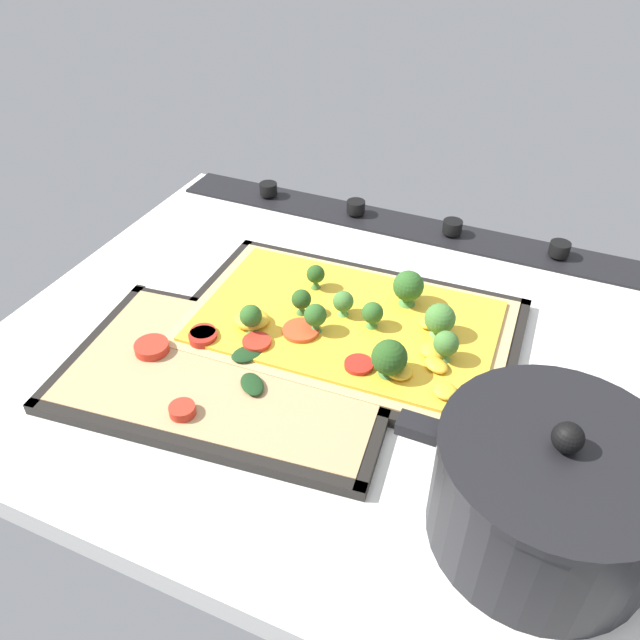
% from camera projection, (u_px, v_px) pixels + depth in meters
% --- Properties ---
extents(ground_plane, '(0.74, 0.64, 0.03)m').
position_uv_depth(ground_plane, '(326.00, 349.00, 0.75)').
color(ground_plane, silver).
extents(stove_control_panel, '(0.71, 0.07, 0.03)m').
position_uv_depth(stove_control_panel, '(402.00, 223.00, 0.94)').
color(stove_control_panel, black).
rests_on(stove_control_panel, ground_plane).
extents(baking_tray_front, '(0.40, 0.27, 0.01)m').
position_uv_depth(baking_tray_front, '(347.00, 330.00, 0.75)').
color(baking_tray_front, black).
rests_on(baking_tray_front, ground_plane).
extents(broccoli_pizza, '(0.38, 0.24, 0.06)m').
position_uv_depth(broccoli_pizza, '(353.00, 324.00, 0.73)').
color(broccoli_pizza, tan).
rests_on(broccoli_pizza, baking_tray_front).
extents(baking_tray_back, '(0.38, 0.26, 0.01)m').
position_uv_depth(baking_tray_back, '(231.00, 376.00, 0.68)').
color(baking_tray_back, black).
rests_on(baking_tray_back, ground_plane).
extents(veggie_pizza_back, '(0.35, 0.23, 0.02)m').
position_uv_depth(veggie_pizza_back, '(231.00, 369.00, 0.68)').
color(veggie_pizza_back, tan).
rests_on(veggie_pizza_back, baking_tray_back).
extents(cooking_pot, '(0.26, 0.19, 0.13)m').
position_uv_depth(cooking_pot, '(548.00, 492.00, 0.50)').
color(cooking_pot, black).
rests_on(cooking_pot, ground_plane).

